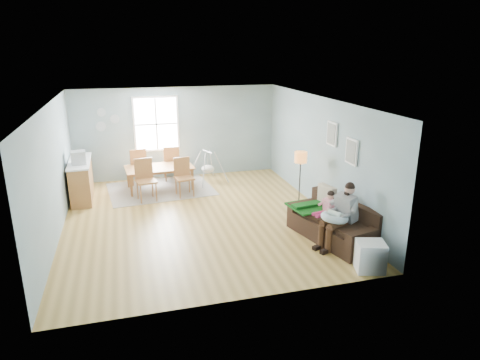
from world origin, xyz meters
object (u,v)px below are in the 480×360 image
object	(u,v)px
counter	(81,179)
storage_cube	(370,256)
father	(341,213)
chair_se	(183,174)
sofa	(334,226)
chair_ne	(171,161)
toddler	(327,206)
baby_swing	(208,168)
dining_table	(160,178)
chair_sw	(145,176)
chair_nw	(138,164)
floor_lamp	(301,162)
monitor	(78,158)

from	to	relation	value
counter	storage_cube	bearing A→B (deg)	-46.06
father	chair_se	distance (m)	4.64
sofa	chair_se	xyz separation A→B (m)	(-2.61, 3.56, 0.30)
chair_ne	counter	xyz separation A→B (m)	(-2.45, -0.88, -0.09)
toddler	chair_ne	world-z (taller)	chair_ne
toddler	baby_swing	xyz separation A→B (m)	(-1.64, 4.35, -0.26)
toddler	father	bearing A→B (deg)	-82.25
dining_table	baby_swing	bearing A→B (deg)	8.76
storage_cube	baby_swing	world-z (taller)	baby_swing
sofa	chair_ne	bearing A→B (deg)	119.27
dining_table	chair_se	world-z (taller)	chair_se
chair_sw	chair_nw	bearing A→B (deg)	95.28
chair_se	chair_sw	bearing A→B (deg)	-174.40
floor_lamp	monitor	distance (m)	5.49
chair_se	counter	world-z (taller)	chair_se
toddler	chair_nw	xyz separation A→B (m)	(-3.61, 4.65, -0.06)
storage_cube	baby_swing	distance (m)	6.13
counter	monitor	world-z (taller)	monitor
floor_lamp	monitor	xyz separation A→B (m)	(-5.14, 1.93, -0.01)
floor_lamp	dining_table	xyz separation A→B (m)	(-3.13, 2.43, -0.87)
floor_lamp	sofa	bearing A→B (deg)	-88.56
chair_sw	counter	xyz separation A→B (m)	(-1.60, 0.57, -0.11)
toddler	chair_nw	bearing A→B (deg)	127.82
toddler	monitor	bearing A→B (deg)	145.15
monitor	baby_swing	size ratio (longest dim) A/B	0.33
chair_ne	monitor	size ratio (longest dim) A/B	2.79
chair_se	chair_ne	size ratio (longest dim) A/B	0.97
sofa	dining_table	distance (m)	5.26
chair_nw	baby_swing	distance (m)	2.01
storage_cube	monitor	xyz separation A→B (m)	(-5.17, 5.05, 0.91)
toddler	chair_sw	bearing A→B (deg)	136.56
father	baby_swing	bearing A→B (deg)	109.41
monitor	storage_cube	bearing A→B (deg)	-44.29
floor_lamp	chair_nw	bearing A→B (deg)	140.32
chair_sw	dining_table	bearing A→B (deg)	59.20
toddler	chair_sw	distance (m)	4.80
floor_lamp	storage_cube	xyz separation A→B (m)	(0.03, -3.12, -0.92)
dining_table	baby_swing	world-z (taller)	baby_swing
toddler	chair_ne	size ratio (longest dim) A/B	0.74
storage_cube	chair_se	bearing A→B (deg)	117.83
father	monitor	size ratio (longest dim) A/B	3.43
chair_ne	storage_cube	bearing A→B (deg)	-66.36
counter	monitor	distance (m)	0.75
sofa	monitor	world-z (taller)	monitor
floor_lamp	dining_table	world-z (taller)	floor_lamp
chair_nw	floor_lamp	bearing A→B (deg)	-39.68
sofa	toddler	bearing A→B (deg)	125.74
father	chair_nw	world-z (taller)	father
chair_nw	sofa	bearing A→B (deg)	-52.25
baby_swing	storage_cube	bearing A→B (deg)	-73.45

